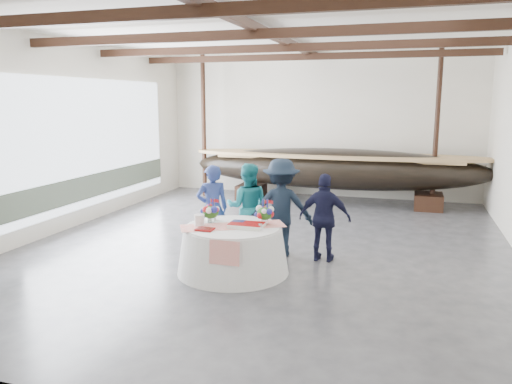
% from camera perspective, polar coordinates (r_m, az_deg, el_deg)
% --- Properties ---
extents(floor, '(10.00, 12.00, 0.01)m').
position_cam_1_polar(floor, '(10.83, 1.38, -6.02)').
color(floor, '#3D3D42').
rests_on(floor, ground).
extents(wall_back, '(10.00, 0.02, 4.50)m').
position_cam_1_polar(wall_back, '(16.26, 7.24, 7.49)').
color(wall_back, silver).
rests_on(wall_back, ground).
extents(wall_front, '(10.00, 0.02, 4.50)m').
position_cam_1_polar(wall_front, '(4.96, -17.79, 0.38)').
color(wall_front, silver).
rests_on(wall_front, ground).
extents(wall_left, '(0.02, 12.00, 4.50)m').
position_cam_1_polar(wall_left, '(12.72, -20.93, 6.07)').
color(wall_left, silver).
rests_on(wall_left, ground).
extents(ceiling, '(10.00, 12.00, 0.01)m').
position_cam_1_polar(ceiling, '(10.48, 1.49, 18.29)').
color(ceiling, white).
rests_on(ceiling, wall_back).
extents(pavilion_structure, '(9.80, 11.76, 4.50)m').
position_cam_1_polar(pavilion_structure, '(11.21, 2.66, 15.21)').
color(pavilion_structure, black).
rests_on(pavilion_structure, ground).
extents(open_bay, '(0.03, 7.00, 3.20)m').
position_cam_1_polar(open_bay, '(13.52, -18.04, 4.67)').
color(open_bay, silver).
rests_on(open_bay, ground).
extents(longboat_display, '(8.86, 1.77, 1.66)m').
position_cam_1_polar(longboat_display, '(15.07, 9.13, 2.67)').
color(longboat_display, black).
rests_on(longboat_display, ground).
extents(banquet_table, '(2.01, 2.01, 0.86)m').
position_cam_1_polar(banquet_table, '(9.05, -2.64, -6.54)').
color(banquet_table, silver).
rests_on(banquet_table, ground).
extents(tabletop_items, '(1.89, 1.39, 0.40)m').
position_cam_1_polar(tabletop_items, '(9.00, -2.47, -2.81)').
color(tabletop_items, red).
rests_on(tabletop_items, banquet_table).
extents(guest_woman_blue, '(0.79, 0.73, 1.80)m').
position_cam_1_polar(guest_woman_blue, '(10.17, -5.01, -1.91)').
color(guest_woman_blue, navy).
rests_on(guest_woman_blue, ground).
extents(guest_woman_teal, '(1.00, 0.86, 1.81)m').
position_cam_1_polar(guest_woman_teal, '(10.29, -0.97, -1.71)').
color(guest_woman_teal, teal).
rests_on(guest_woman_teal, ground).
extents(guest_man_left, '(1.39, 1.00, 1.95)m').
position_cam_1_polar(guest_man_left, '(9.91, 2.89, -1.77)').
color(guest_man_left, black).
rests_on(guest_man_left, ground).
extents(guest_man_right, '(1.02, 0.46, 1.70)m').
position_cam_1_polar(guest_man_right, '(9.65, 7.86, -2.94)').
color(guest_man_right, black).
rests_on(guest_man_right, ground).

